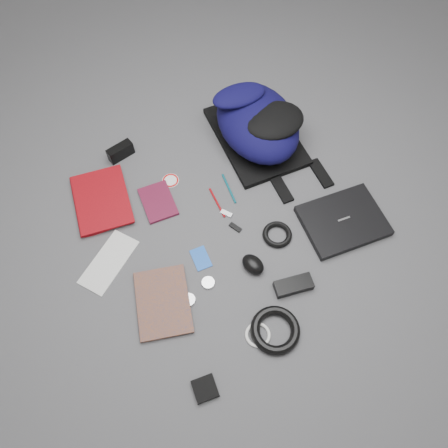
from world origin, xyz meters
TOP-DOWN VIEW (x-y plane):
  - ground at (0.00, 0.00)m, footprint 4.00×4.00m
  - backpack at (0.39, 0.27)m, footprint 0.46×0.58m
  - laptop at (0.38, -0.28)m, footprint 0.37×0.33m
  - textbook_red at (-0.43, 0.43)m, footprint 0.30×0.35m
  - comic_book at (-0.45, -0.07)m, footprint 0.29×0.32m
  - envelope at (-0.44, 0.15)m, footprint 0.28×0.21m
  - dvd_case at (-0.14, 0.25)m, footprint 0.17×0.20m
  - compact_camera at (-0.14, 0.55)m, footprint 0.11×0.04m
  - sticker_disc at (-0.04, 0.31)m, footprint 0.09×0.09m
  - pen_teal at (0.13, 0.13)m, footprint 0.05×0.15m
  - pen_red at (0.04, 0.10)m, footprint 0.04×0.15m
  - id_badge at (-0.16, -0.06)m, footprint 0.08×0.11m
  - usb_black at (0.03, -0.03)m, footprint 0.03×0.06m
  - usb_silver at (0.04, 0.04)m, footprint 0.04×0.05m
  - mouse at (-0.02, -0.20)m, footprint 0.08×0.10m
  - headphone_left at (-0.29, -0.16)m, footprint 0.05×0.05m
  - headphone_right at (-0.19, -0.15)m, footprint 0.06×0.06m
  - cable_coil at (0.14, -0.16)m, footprint 0.14×0.14m
  - power_brick at (0.04, -0.36)m, footprint 0.15×0.11m
  - power_cord_coil at (-0.12, -0.44)m, footprint 0.19×0.19m
  - pouch at (-0.43, -0.44)m, footprint 0.10×0.10m
  - white_cable_coil at (-0.17, -0.41)m, footprint 0.10×0.10m

SIDE VIEW (x-z plane):
  - ground at x=0.00m, z-range 0.00..0.00m
  - sticker_disc at x=-0.04m, z-range 0.00..0.00m
  - id_badge at x=-0.16m, z-range 0.00..0.00m
  - envelope at x=-0.44m, z-range 0.00..0.00m
  - pen_red at x=0.04m, z-range 0.00..0.01m
  - pen_teal at x=0.13m, z-range 0.00..0.01m
  - usb_black at x=0.03m, z-range 0.00..0.01m
  - usb_silver at x=0.04m, z-range 0.00..0.01m
  - headphone_right at x=-0.19m, z-range 0.00..0.01m
  - white_cable_coil at x=-0.17m, z-range 0.00..0.01m
  - headphone_left at x=-0.29m, z-range 0.00..0.01m
  - dvd_case at x=-0.14m, z-range 0.00..0.01m
  - pouch at x=-0.43m, z-range 0.00..0.02m
  - comic_book at x=-0.45m, z-range 0.00..0.02m
  - cable_coil at x=0.14m, z-range 0.00..0.02m
  - laptop at x=0.38m, z-range 0.00..0.03m
  - textbook_red at x=-0.43m, z-range 0.00..0.03m
  - power_cord_coil at x=-0.12m, z-range 0.00..0.03m
  - power_brick at x=0.04m, z-range 0.00..0.03m
  - mouse at x=-0.02m, z-range 0.00..0.05m
  - compact_camera at x=-0.14m, z-range 0.00..0.06m
  - backpack at x=0.39m, z-range 0.00..0.21m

